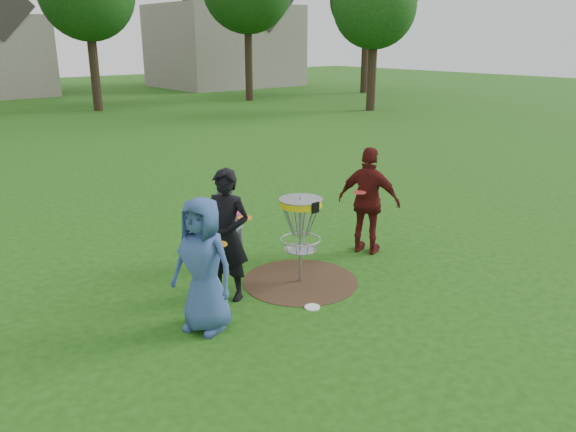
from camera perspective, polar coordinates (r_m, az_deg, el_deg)
ground at (r=8.84m, az=1.25°, el=-6.64°), size 100.00×100.00×0.00m
dirt_patch at (r=8.84m, az=1.25°, el=-6.62°), size 1.80×1.80×0.01m
player_blue at (r=7.21m, az=-8.62°, el=-4.96°), size 0.87×1.03×1.78m
player_black at (r=8.02m, az=-6.25°, el=-1.97°), size 0.74×0.84×1.92m
player_grey at (r=9.23m, az=-6.51°, el=-0.50°), size 0.91×0.81×1.56m
player_maroon at (r=9.80m, az=8.21°, el=1.50°), size 0.87×1.19×1.88m
disc_on_grass at (r=8.03m, az=2.48°, el=-9.24°), size 0.22×0.22×0.02m
disc_golf_basket at (r=8.47m, az=1.30°, el=-0.35°), size 0.66×0.67×1.38m
held_discs at (r=8.43m, az=-1.89°, el=0.09°), size 3.33×1.54×0.24m
house_row at (r=40.42m, az=-26.50°, el=16.64°), size 44.50×10.65×11.62m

